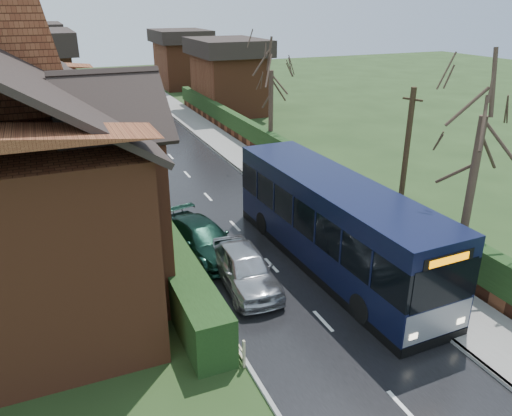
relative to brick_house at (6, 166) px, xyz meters
name	(u,v)px	position (x,y,z in m)	size (l,w,h in m)	color
ground	(295,291)	(8.73, -4.78, -4.38)	(140.00, 140.00, 0.00)	#2C461E
road	(208,197)	(8.73, 5.22, -4.37)	(6.00, 100.00, 0.02)	black
pavement	(281,185)	(12.98, 5.22, -4.31)	(2.50, 100.00, 0.14)	slate
kerb_right	(261,188)	(11.78, 5.22, -4.31)	(0.12, 100.00, 0.14)	gray
kerb_left	(150,205)	(5.68, 5.22, -4.33)	(0.12, 100.00, 0.10)	gray
front_hedge	(154,234)	(4.83, 0.22, -3.58)	(1.20, 16.00, 1.60)	black
picket_fence	(173,238)	(5.58, 0.22, -3.93)	(0.10, 16.00, 0.90)	tan
right_wall_hedge	(306,166)	(14.53, 5.22, -3.36)	(0.60, 50.00, 1.80)	brown
brick_house	(6,166)	(0.00, 0.00, 0.00)	(9.30, 14.60, 10.30)	brown
bus	(334,225)	(10.94, -3.60, -2.66)	(2.93, 11.46, 3.46)	black
car_silver	(245,268)	(7.23, -3.74, -3.64)	(1.74, 4.32, 1.47)	#B3B4B8
car_green	(202,239)	(6.56, -0.78, -3.69)	(1.92, 4.71, 1.37)	black
car_distant	(133,89)	(10.73, 37.79, -3.66)	(1.50, 4.31, 1.42)	black
bus_stop_sign	(325,199)	(11.93, -1.21, -2.65)	(0.18, 0.39, 2.61)	slate
telegraph_pole	(404,168)	(14.53, -2.96, -1.06)	(0.35, 0.82, 6.55)	black
tree_right_near	(486,103)	(14.73, -6.26, 2.12)	(4.03, 4.03, 8.69)	#392B21
tree_right_far	(271,64)	(14.73, 10.44, 1.61)	(4.15, 4.15, 8.01)	#382A21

